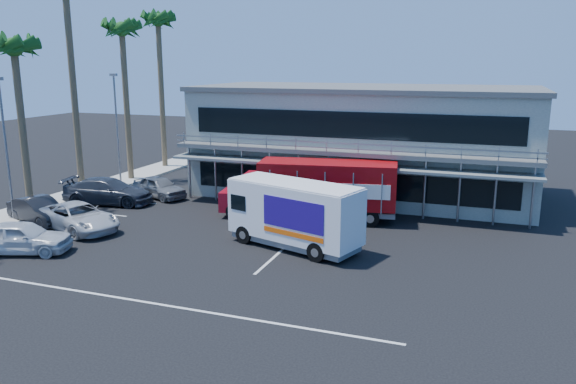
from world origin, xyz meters
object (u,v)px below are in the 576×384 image
(parked_car_a, at_px, (22,237))
(parked_car_b, at_px, (39,210))
(red_truck, at_px, (315,188))
(white_van, at_px, (294,213))

(parked_car_a, xyz_separation_m, parked_car_b, (-3.00, 4.34, -0.05))
(parked_car_a, relative_size, parked_car_b, 1.03)
(red_truck, bearing_deg, parked_car_b, -166.27)
(parked_car_b, bearing_deg, white_van, -69.56)
(red_truck, height_order, parked_car_b, red_truck)
(white_van, distance_m, parked_car_a, 13.01)
(white_van, xyz_separation_m, parked_car_a, (-11.92, -5.14, -0.95))
(red_truck, xyz_separation_m, parked_car_a, (-11.39, -10.36, -1.08))
(red_truck, distance_m, parked_car_a, 15.43)
(parked_car_a, bearing_deg, parked_car_b, 16.14)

